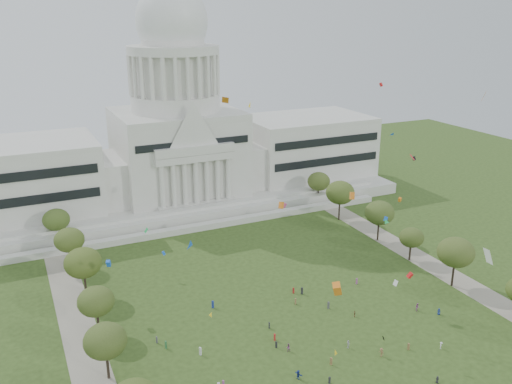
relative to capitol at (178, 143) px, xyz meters
name	(u,v)px	position (x,y,z in m)	size (l,w,h in m)	color
ground	(349,367)	(0.00, -113.59, -22.30)	(400.00, 400.00, 0.00)	#304619
capitol	(178,143)	(0.00, 0.00, 0.00)	(160.00, 64.50, 91.30)	beige
path_left	(84,347)	(-48.00, -83.59, -22.28)	(8.00, 160.00, 0.04)	gray
path_right	(430,264)	(48.00, -83.59, -22.28)	(8.00, 160.00, 0.04)	gray
row_tree_l_2	(105,341)	(-45.04, -96.29, -13.79)	(8.42, 8.42, 11.97)	black
row_tree_r_2	(456,252)	(44.17, -96.15, -12.64)	(9.55, 9.55, 13.58)	black
row_tree_l_3	(96,301)	(-44.09, -79.67, -14.09)	(8.12, 8.12, 11.55)	black
row_tree_r_3	(411,238)	(44.40, -79.10, -15.21)	(7.01, 7.01, 9.98)	black
row_tree_l_4	(83,263)	(-44.08, -61.17, -12.90)	(9.29, 9.29, 13.21)	black
row_tree_r_4	(380,213)	(44.76, -63.55, -13.01)	(9.19, 9.19, 13.06)	black
row_tree_l_5	(69,240)	(-45.22, -42.58, -13.88)	(8.33, 8.33, 11.85)	black
row_tree_r_5	(340,193)	(43.49, -43.40, -12.37)	(9.82, 9.82, 13.96)	black
row_tree_l_6	(56,220)	(-46.87, -24.45, -14.02)	(8.19, 8.19, 11.64)	black
row_tree_r_6	(319,181)	(45.96, -25.46, -13.79)	(8.42, 8.42, 11.97)	black
person_0	(439,311)	(30.87, -105.72, -21.48)	(0.80, 0.52, 1.63)	navy
person_2	(417,307)	(27.43, -102.14, -21.30)	(0.97, 0.60, 1.99)	#994C8C
person_3	(381,352)	(8.16, -113.29, -21.31)	(1.27, 0.66, 1.97)	olive
person_4	(348,344)	(3.58, -107.81, -21.35)	(1.11, 0.61, 1.89)	silver
person_5	(298,375)	(-11.24, -112.35, -21.31)	(1.83, 0.73, 1.98)	navy
person_6	(437,380)	(12.73, -124.89, -21.54)	(0.74, 0.48, 1.51)	#26262B
person_8	(288,347)	(-8.68, -103.40, -21.39)	(0.88, 0.55, 1.82)	#994C8C
person_9	(441,345)	(21.44, -116.55, -21.47)	(1.06, 0.55, 1.65)	silver
person_10	(355,314)	(12.06, -98.06, -21.53)	(0.90, 0.49, 1.54)	olive
distant_crowd	(255,343)	(-14.36, -99.00, -21.43)	(64.48, 40.33, 1.91)	#4C4C51
kite_swarm	(326,235)	(-1.43, -104.85, 3.73)	(90.34, 106.09, 50.60)	red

